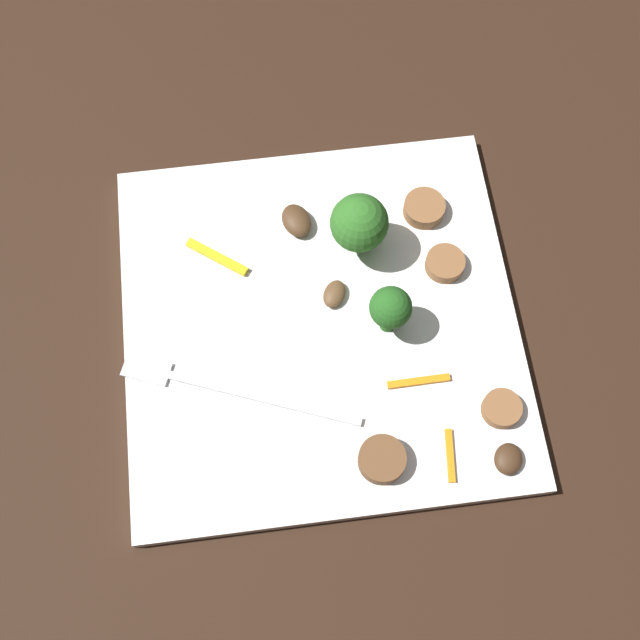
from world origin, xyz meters
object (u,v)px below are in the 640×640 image
(sausage_slice_1, at_px, (445,264))
(mushroom_1, at_px, (297,221))
(plate, at_px, (320,323))
(pepper_strip_2, at_px, (450,456))
(mushroom_2, at_px, (334,294))
(broccoli_floret_1, at_px, (359,223))
(sausage_slice_0, at_px, (382,460))
(sausage_slice_2, at_px, (502,409))
(fork, at_px, (223,388))
(broccoli_floret_0, at_px, (390,309))
(mushroom_0, at_px, (508,459))
(pepper_strip_1, at_px, (217,257))
(sausage_slice_3, at_px, (424,208))
(pepper_strip_0, at_px, (419,381))

(sausage_slice_1, height_order, mushroom_1, mushroom_1)
(plate, height_order, pepper_strip_2, pepper_strip_2)
(mushroom_1, height_order, mushroom_2, mushroom_1)
(sausage_slice_1, relative_size, mushroom_1, 1.02)
(broccoli_floret_1, height_order, pepper_strip_2, broccoli_floret_1)
(sausage_slice_0, relative_size, sausage_slice_2, 1.19)
(pepper_strip_2, bearing_deg, sausage_slice_0, -2.65)
(fork, height_order, broccoli_floret_0, broccoli_floret_0)
(mushroom_0, height_order, mushroom_1, mushroom_1)
(mushroom_0, bearing_deg, mushroom_1, -58.58)
(sausage_slice_0, xyz_separation_m, pepper_strip_1, (0.10, -0.17, -0.00))
(sausage_slice_3, distance_m, mushroom_0, 0.21)
(broccoli_floret_1, bearing_deg, pepper_strip_2, 103.60)
(fork, bearing_deg, pepper_strip_1, -70.95)
(sausage_slice_2, xyz_separation_m, mushroom_2, (0.11, -0.10, -0.00))
(broccoli_floret_0, bearing_deg, pepper_strip_2, 105.33)
(sausage_slice_2, bearing_deg, broccoli_floret_1, -59.67)
(sausage_slice_1, distance_m, mushroom_0, 0.16)
(sausage_slice_3, xyz_separation_m, pepper_strip_1, (0.17, 0.02, -0.00))
(mushroom_2, bearing_deg, mushroom_1, -71.91)
(broccoli_floret_0, relative_size, sausage_slice_1, 1.67)
(sausage_slice_0, relative_size, sausage_slice_1, 1.12)
(sausage_slice_2, xyz_separation_m, pepper_strip_1, (0.19, -0.15, -0.00))
(plate, xyz_separation_m, sausage_slice_0, (-0.03, 0.11, 0.01))
(fork, height_order, sausage_slice_3, sausage_slice_3)
(sausage_slice_0, bearing_deg, broccoli_floret_0, -101.20)
(broccoli_floret_0, distance_m, mushroom_0, 0.13)
(broccoli_floret_0, height_order, sausage_slice_0, broccoli_floret_0)
(sausage_slice_3, relative_size, mushroom_1, 1.11)
(mushroom_1, bearing_deg, sausage_slice_0, 100.84)
(pepper_strip_0, distance_m, pepper_strip_2, 0.06)
(fork, bearing_deg, sausage_slice_1, -135.17)
(plate, bearing_deg, broccoli_floret_1, -122.54)
(sausage_slice_0, distance_m, sausage_slice_3, 0.20)
(plate, relative_size, pepper_strip_2, 7.77)
(pepper_strip_2, bearing_deg, plate, -55.71)
(sausage_slice_1, distance_m, sausage_slice_2, 0.12)
(sausage_slice_3, height_order, mushroom_0, sausage_slice_3)
(sausage_slice_1, bearing_deg, fork, 23.38)
(broccoli_floret_0, distance_m, mushroom_2, 0.05)
(fork, relative_size, broccoli_floret_1, 2.79)
(mushroom_1, bearing_deg, mushroom_0, 121.42)
(sausage_slice_0, bearing_deg, fork, -32.21)
(plate, bearing_deg, fork, 30.15)
(pepper_strip_1, relative_size, pepper_strip_2, 1.40)
(mushroom_0, distance_m, mushroom_1, 0.24)
(plate, distance_m, broccoli_floret_1, 0.08)
(fork, xyz_separation_m, pepper_strip_0, (-0.14, 0.01, 0.00))
(mushroom_1, height_order, pepper_strip_0, mushroom_1)
(sausage_slice_0, height_order, pepper_strip_0, sausage_slice_0)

